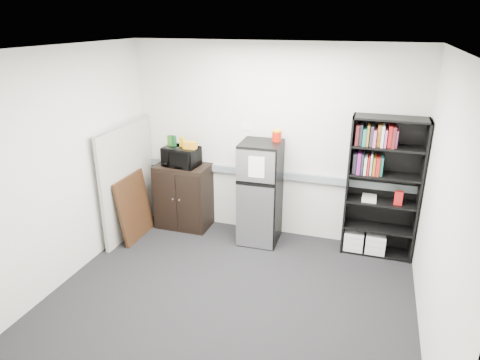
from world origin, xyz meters
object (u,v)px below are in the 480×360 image
at_px(bookshelf, 381,185).
at_px(microwave, 181,157).
at_px(cabinet, 184,196).
at_px(cubicle_partition, 128,180).
at_px(refrigerator, 260,193).

distance_m(bookshelf, microwave, 2.76).
height_order(bookshelf, cabinet, bookshelf).
bearing_deg(cubicle_partition, bookshelf, 8.13).
xyz_separation_m(bookshelf, refrigerator, (-1.56, -0.15, -0.25)).
xyz_separation_m(microwave, refrigerator, (1.20, -0.06, -0.39)).
bearing_deg(refrigerator, cubicle_partition, -171.15).
xyz_separation_m(bookshelf, cubicle_partition, (-3.41, -0.49, -0.16)).
bearing_deg(cabinet, microwave, -90.00).
xyz_separation_m(bookshelf, microwave, (-2.76, -0.08, 0.13)).
height_order(bookshelf, cubicle_partition, bookshelf).
xyz_separation_m(cubicle_partition, cabinet, (0.65, 0.42, -0.33)).
height_order(bookshelf, refrigerator, bookshelf).
bearing_deg(cabinet, bookshelf, 1.36).
xyz_separation_m(bookshelf, cabinet, (-2.76, -0.07, -0.49)).
distance_m(bookshelf, refrigerator, 1.59).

